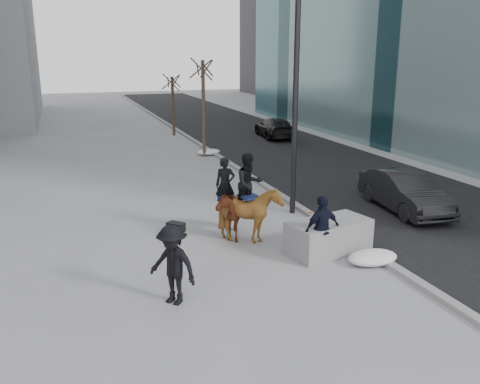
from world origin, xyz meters
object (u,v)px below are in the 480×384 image
object	(u,v)px
planter	(328,237)
mounted_right	(250,207)
car_near	(404,191)
mounted_left	(227,208)

from	to	relation	value
planter	mounted_right	size ratio (longest dim) A/B	0.88
car_near	mounted_right	bearing A→B (deg)	-164.26
planter	car_near	bearing A→B (deg)	30.09
mounted_right	mounted_left	bearing A→B (deg)	125.35
planter	car_near	distance (m)	4.91
car_near	mounted_right	size ratio (longest dim) A/B	1.62
mounted_right	car_near	bearing A→B (deg)	9.61
mounted_left	mounted_right	xyz separation A→B (m)	(0.48, -0.67, 0.16)
car_near	mounted_left	bearing A→B (deg)	-170.89
planter	mounted_left	xyz separation A→B (m)	(-2.16, 2.13, 0.41)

